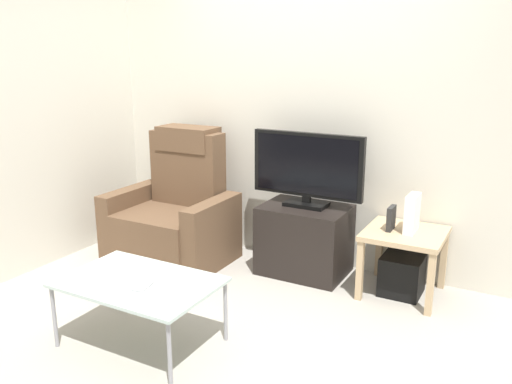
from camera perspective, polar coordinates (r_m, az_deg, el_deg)
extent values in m
plane|color=#9E998E|center=(3.60, -1.21, -13.05)|extent=(6.40, 6.40, 0.00)
cube|color=beige|center=(4.21, 6.46, 9.55)|extent=(6.40, 0.06, 2.60)
cube|color=beige|center=(4.45, -23.09, 8.74)|extent=(0.06, 4.48, 2.60)
cube|color=black|center=(4.15, 5.25, -5.14)|extent=(0.66, 0.48, 0.54)
cube|color=black|center=(3.91, 3.94, -4.68)|extent=(0.61, 0.02, 0.02)
cube|color=black|center=(3.95, 4.25, -3.98)|extent=(0.34, 0.11, 0.04)
cube|color=black|center=(4.08, 5.46, -1.29)|extent=(0.32, 0.20, 0.03)
cube|color=black|center=(4.07, 5.47, -0.75)|extent=(0.06, 0.04, 0.05)
cube|color=black|center=(4.00, 5.56, 2.94)|extent=(0.88, 0.05, 0.49)
cube|color=black|center=(3.98, 5.42, 2.88)|extent=(0.81, 0.01, 0.44)
cube|color=brown|center=(4.46, -9.18, -4.61)|extent=(0.70, 0.72, 0.42)
cube|color=brown|center=(4.53, -7.37, 2.59)|extent=(0.64, 0.20, 0.62)
cube|color=brown|center=(4.50, -7.33, 5.75)|extent=(0.50, 0.26, 0.20)
cube|color=brown|center=(4.70, -13.28, -2.91)|extent=(0.14, 0.68, 0.56)
cube|color=brown|center=(4.21, -4.67, -4.68)|extent=(0.14, 0.68, 0.56)
cube|color=tan|center=(3.85, 15.79, -4.34)|extent=(0.54, 0.54, 0.04)
cube|color=tan|center=(3.78, 11.14, -8.29)|extent=(0.04, 0.04, 0.44)
cube|color=tan|center=(3.68, 18.30, -9.45)|extent=(0.04, 0.04, 0.44)
cube|color=tan|center=(4.20, 13.14, -5.96)|extent=(0.04, 0.04, 0.44)
cube|color=tan|center=(4.11, 19.56, -6.92)|extent=(0.04, 0.04, 0.44)
cube|color=black|center=(3.96, 15.46, -8.63)|extent=(0.28, 0.28, 0.28)
cube|color=#262626|center=(3.82, 14.37, -2.76)|extent=(0.03, 0.13, 0.17)
cube|color=white|center=(3.81, 16.49, -2.23)|extent=(0.07, 0.20, 0.27)
cube|color=#B2C6C1|center=(3.18, -12.52, -9.48)|extent=(0.90, 0.60, 0.02)
cylinder|color=gray|center=(3.38, -20.93, -12.46)|extent=(0.02, 0.02, 0.39)
cylinder|color=gray|center=(2.85, -9.31, -16.99)|extent=(0.02, 0.02, 0.39)
cylinder|color=gray|center=(3.70, -14.56, -9.41)|extent=(0.02, 0.02, 0.39)
cylinder|color=gray|center=(3.23, -3.31, -12.69)|extent=(0.02, 0.02, 0.39)
cube|color=#B7B7BC|center=(3.09, -12.01, -9.86)|extent=(0.10, 0.16, 0.01)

